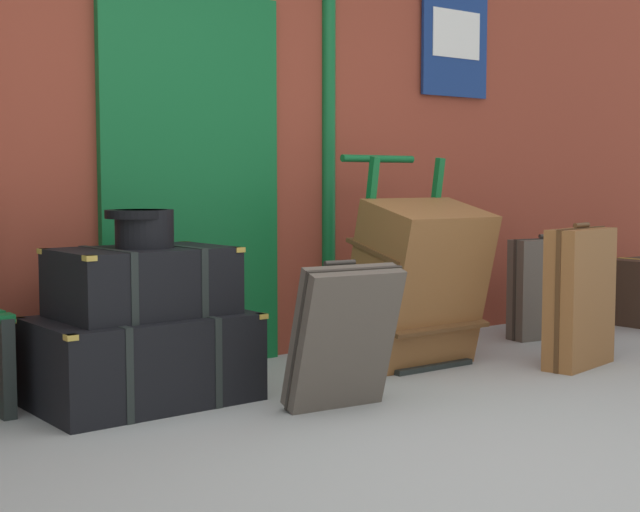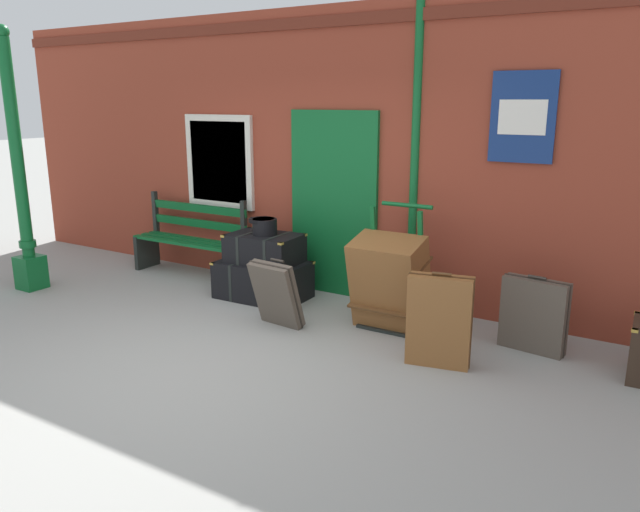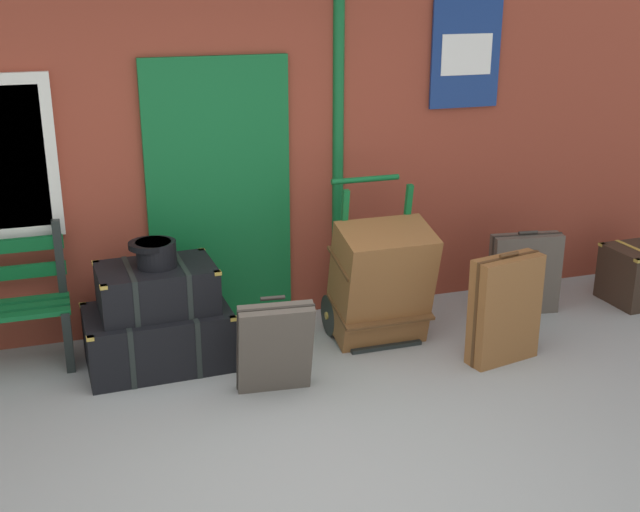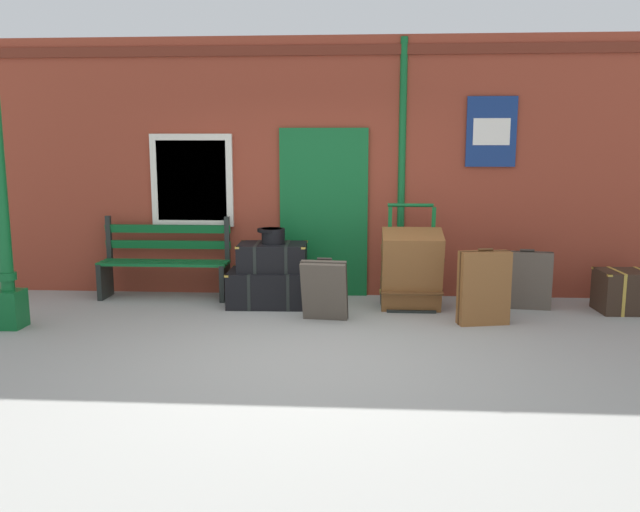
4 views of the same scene
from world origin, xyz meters
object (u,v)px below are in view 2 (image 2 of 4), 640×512
Objects in this scene: steamer_trunk_middle at (265,248)px; suitcase_beige at (534,315)px; suitcase_olive at (276,294)px; suitcase_caramel at (439,321)px; steamer_trunk_base at (263,280)px; platform_bench at (191,241)px; porters_trolley at (396,297)px; lamp_post at (22,194)px; large_brown_trunk at (390,282)px; round_hatbox at (264,225)px.

steamer_trunk_middle reaches higher than suitcase_beige.
suitcase_caramel is at bearing -0.35° from suitcase_olive.
platform_bench is at bearing 167.30° from steamer_trunk_base.
steamer_trunk_base is 1.65m from porters_trolley.
steamer_trunk_middle is 1.01× the size of suitcase_caramel.
lamp_post is 4.25× the size of suitcase_beige.
lamp_post is 3.14× the size of large_brown_trunk.
round_hatbox is 2.50m from suitcase_caramel.
steamer_trunk_middle is 1.66m from porters_trolley.
large_brown_trunk is at bearing 13.61° from lamp_post.
lamp_post reaches higher than suitcase_caramel.
lamp_post is 2.04m from platform_bench.
suitcase_caramel is (2.36, -0.72, -0.19)m from steamer_trunk_middle.
large_brown_trunk is (0.00, -0.17, 0.21)m from porters_trolley.
suitcase_olive is (0.68, -0.69, 0.13)m from steamer_trunk_base.
lamp_post reaches higher than steamer_trunk_base.
steamer_trunk_base is at bearing 175.21° from large_brown_trunk.
lamp_post reaches higher than large_brown_trunk.
large_brown_trunk is 1.16× the size of suitcase_caramel.
porters_trolley reaches higher than steamer_trunk_base.
steamer_trunk_middle is (0.02, 0.02, 0.37)m from steamer_trunk_base.
platform_bench is 1.67× the size of large_brown_trunk.
suitcase_olive is at bearing 179.65° from suitcase_caramel.
steamer_trunk_base is 1.24× the size of steamer_trunk_middle.
lamp_post reaches higher than round_hatbox.
lamp_post is at bearing -167.84° from suitcase_beige.
porters_trolley is 1.71× the size of suitcase_beige.
lamp_post is at bearing -155.57° from steamer_trunk_middle.
porters_trolley is at bearing 0.57° from round_hatbox.
steamer_trunk_middle is at bearing 24.43° from lamp_post.
round_hatbox is 1.67m from large_brown_trunk.
large_brown_trunk reaches higher than steamer_trunk_base.
lamp_post is 3.62× the size of steamer_trunk_middle.
steamer_trunk_base is 1.67m from large_brown_trunk.
porters_trolley is at bearing 90.00° from large_brown_trunk.
large_brown_trunk is 1.12m from suitcase_olive.
porters_trolley is at bearing 1.17° from steamer_trunk_base.
large_brown_trunk is 1.38× the size of suitcase_olive.
suitcase_beige is at bearing 12.16° from lamp_post.
porters_trolley is 0.27m from large_brown_trunk.
platform_bench is at bearing 168.26° from steamer_trunk_middle.
platform_bench is 3.88m from suitcase_caramel.
porters_trolley is (1.65, 0.03, 0.06)m from steamer_trunk_base.
large_brown_trunk is (1.63, -0.16, -0.10)m from steamer_trunk_middle.
lamp_post is at bearing -155.67° from round_hatbox.
porters_trolley reaches higher than suitcase_olive.
steamer_trunk_base is 1.48× the size of suitcase_olive.
suitcase_olive is (2.05, -1.00, -0.10)m from platform_bench.
steamer_trunk_middle is (2.61, 1.19, -0.56)m from lamp_post.
platform_bench is at bearing 174.78° from porters_trolley.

